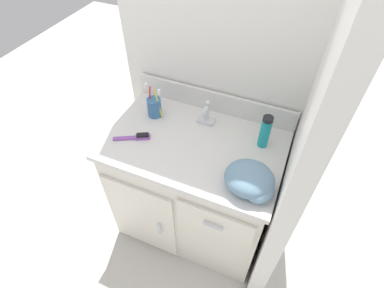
% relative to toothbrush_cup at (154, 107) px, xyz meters
% --- Properties ---
extents(ground_plane, '(6.00, 6.00, 0.00)m').
position_rel_toothbrush_cup_xyz_m(ground_plane, '(0.29, -0.12, -0.86)').
color(ground_plane, beige).
extents(wall_back, '(1.10, 0.08, 2.20)m').
position_rel_toothbrush_cup_xyz_m(wall_back, '(0.29, 0.23, 0.24)').
color(wall_back, silver).
rests_on(wall_back, ground_plane).
extents(wall_right, '(0.08, 0.67, 2.20)m').
position_rel_toothbrush_cup_xyz_m(wall_right, '(0.80, -0.12, 0.24)').
color(wall_right, silver).
rests_on(wall_right, ground_plane).
extents(vanity, '(0.92, 0.60, 0.80)m').
position_rel_toothbrush_cup_xyz_m(vanity, '(0.29, -0.12, -0.44)').
color(vanity, silver).
rests_on(vanity, ground_plane).
extents(backsplash, '(0.92, 0.02, 0.13)m').
position_rel_toothbrush_cup_xyz_m(backsplash, '(0.29, 0.17, 0.00)').
color(backsplash, silver).
rests_on(backsplash, vanity).
extents(sink_faucet, '(0.09, 0.09, 0.14)m').
position_rel_toothbrush_cup_xyz_m(sink_faucet, '(0.29, 0.06, -0.01)').
color(sink_faucet, silver).
rests_on(sink_faucet, vanity).
extents(toothbrush_cup, '(0.10, 0.08, 0.20)m').
position_rel_toothbrush_cup_xyz_m(toothbrush_cup, '(0.00, 0.00, 0.00)').
color(toothbrush_cup, teal).
rests_on(toothbrush_cup, vanity).
extents(shaving_cream_can, '(0.05, 0.05, 0.18)m').
position_rel_toothbrush_cup_xyz_m(shaving_cream_can, '(0.61, 0.01, 0.03)').
color(shaving_cream_can, teal).
rests_on(shaving_cream_can, vanity).
extents(hairbrush, '(0.18, 0.11, 0.03)m').
position_rel_toothbrush_cup_xyz_m(hairbrush, '(-0.00, -0.20, -0.05)').
color(hairbrush, purple).
rests_on(hairbrush, vanity).
extents(hand_towel, '(0.23, 0.20, 0.12)m').
position_rel_toothbrush_cup_xyz_m(hand_towel, '(0.62, -0.28, -0.00)').
color(hand_towel, '#6B8EA8').
rests_on(hand_towel, vanity).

